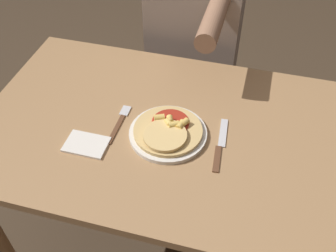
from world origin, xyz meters
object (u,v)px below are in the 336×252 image
at_px(dining_table, 164,151).
at_px(knife, 220,145).
at_px(plate, 168,134).
at_px(fork, 120,122).
at_px(pizza, 168,130).
at_px(person_diner, 195,27).

height_order(dining_table, knife, knife).
bearing_deg(knife, plate, 179.22).
bearing_deg(plate, fork, 174.65).
relative_size(plate, pizza, 1.13).
height_order(dining_table, pizza, pizza).
bearing_deg(fork, dining_table, 6.00).
xyz_separation_m(dining_table, knife, (0.19, -0.03, 0.12)).
distance_m(dining_table, fork, 0.19).
distance_m(plate, person_diner, 0.61).
relative_size(plate, person_diner, 0.19).
bearing_deg(person_diner, dining_table, -87.42).
height_order(plate, fork, plate).
xyz_separation_m(dining_table, plate, (0.02, -0.03, 0.12)).
relative_size(plate, fork, 1.38).
bearing_deg(pizza, person_diner, 94.61).
height_order(pizza, person_diner, person_diner).
distance_m(dining_table, plate, 0.13).
distance_m(pizza, person_diner, 0.61).
distance_m(fork, person_diner, 0.60).
height_order(dining_table, plate, plate).
distance_m(plate, knife, 0.16).
bearing_deg(knife, pizza, -179.43).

